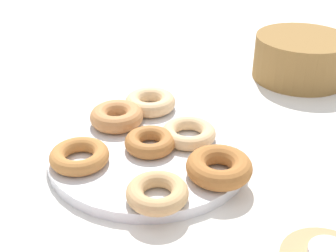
% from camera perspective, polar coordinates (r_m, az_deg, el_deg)
% --- Properties ---
extents(ground_plane, '(2.40, 2.40, 0.00)m').
position_cam_1_polar(ground_plane, '(0.67, -2.43, -3.89)').
color(ground_plane, white).
extents(donut_plate, '(0.30, 0.30, 0.02)m').
position_cam_1_polar(donut_plate, '(0.67, -2.44, -3.29)').
color(donut_plate, silver).
rests_on(donut_plate, ground_plane).
extents(donut_0, '(0.11, 0.11, 0.03)m').
position_cam_1_polar(donut_0, '(0.72, -6.67, 1.25)').
color(donut_0, '#C6844C').
rests_on(donut_0, donut_plate).
extents(donut_1, '(0.09, 0.09, 0.02)m').
position_cam_1_polar(donut_1, '(0.63, -11.41, -3.82)').
color(donut_1, '#BC7A3D').
rests_on(donut_1, donut_plate).
extents(donut_2, '(0.13, 0.13, 0.03)m').
position_cam_1_polar(donut_2, '(0.60, 6.64, -5.29)').
color(donut_2, '#AD6B33').
rests_on(donut_2, donut_plate).
extents(donut_3, '(0.12, 0.12, 0.03)m').
position_cam_1_polar(donut_3, '(0.76, -2.31, 3.12)').
color(donut_3, '#EABC84').
rests_on(donut_3, donut_plate).
extents(donut_4, '(0.12, 0.12, 0.02)m').
position_cam_1_polar(donut_4, '(0.67, 2.76, -1.03)').
color(donut_4, '#EABC84').
rests_on(donut_4, donut_plate).
extents(donut_5, '(0.09, 0.09, 0.02)m').
position_cam_1_polar(donut_5, '(0.65, -2.74, -2.15)').
color(donut_5, '#AD6B33').
rests_on(donut_5, donut_plate).
extents(donut_6, '(0.11, 0.11, 0.02)m').
position_cam_1_polar(donut_6, '(0.55, -1.40, -8.63)').
color(donut_6, tan).
rests_on(donut_6, donut_plate).
extents(basket, '(0.21, 0.21, 0.09)m').
position_cam_1_polar(basket, '(0.95, 16.86, 8.48)').
color(basket, olive).
rests_on(basket, ground_plane).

